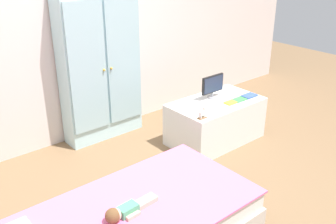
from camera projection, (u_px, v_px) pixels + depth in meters
name	position (u px, v px, depth m)	size (l,w,h in m)	color
ground_plane	(180.00, 206.00, 3.02)	(10.00, 10.00, 0.02)	brown
back_wall	(68.00, 3.00, 3.57)	(6.40, 0.05, 2.70)	silver
doll	(122.00, 212.00, 2.42)	(0.39, 0.14, 0.10)	#4CA375
wardrobe	(100.00, 66.00, 3.80)	(0.80, 0.27, 1.51)	silver
tv_stand	(215.00, 121.00, 3.91)	(0.93, 0.54, 0.43)	silver
tv_monitor	(213.00, 85.00, 3.86)	(0.27, 0.10, 0.24)	#99999E
rocking_horse_toy	(203.00, 113.00, 3.44)	(0.09, 0.04, 0.11)	#8E6642
book_yellow	(230.00, 103.00, 3.78)	(0.11, 0.08, 0.01)	gold
book_green	(239.00, 100.00, 3.86)	(0.14, 0.10, 0.01)	#429E51
book_blue	(249.00, 96.00, 3.95)	(0.16, 0.10, 0.02)	blue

